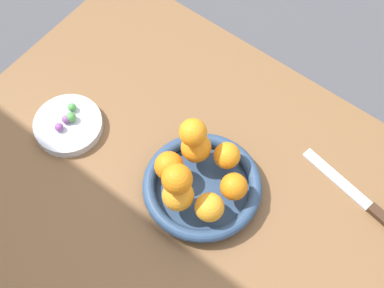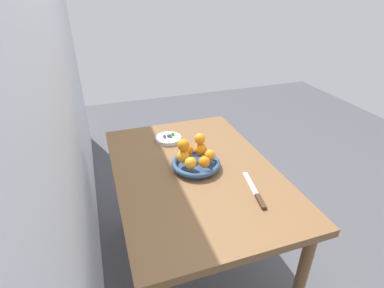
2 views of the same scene
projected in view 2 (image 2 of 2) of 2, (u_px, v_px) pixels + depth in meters
The scene contains 18 objects.
ground_plane at pixel (194, 271), 1.81m from camera, with size 6.00×6.00×0.00m, color #4C4C51.
wall_back at pixel (48, 77), 1.05m from camera, with size 4.00×0.05×2.50m, color silver.
dining_table at pixel (195, 184), 1.50m from camera, with size 1.10×0.76×0.74m.
fruit_bowl at pixel (196, 164), 1.45m from camera, with size 0.24×0.24×0.04m.
candy_dish at pixel (168, 139), 1.71m from camera, with size 0.15×0.15×0.02m, color silver.
orange_0 at pixel (210, 155), 1.44m from camera, with size 0.05×0.05×0.05m, color orange.
orange_1 at pixel (201, 149), 1.48m from camera, with size 0.06×0.06×0.06m, color orange.
orange_2 at pixel (187, 150), 1.48m from camera, with size 0.06×0.06×0.06m, color orange.
orange_3 at pixel (183, 156), 1.42m from camera, with size 0.06×0.06×0.06m, color orange.
orange_4 at pixel (191, 163), 1.38m from camera, with size 0.06×0.06×0.06m, color orange.
orange_5 at pixel (204, 162), 1.39m from camera, with size 0.05×0.05×0.05m, color orange.
orange_6 at pixel (200, 139), 1.46m from camera, with size 0.05×0.05×0.05m, color orange.
orange_7 at pixel (183, 145), 1.40m from camera, with size 0.06×0.06×0.06m, color orange.
candy_ball_0 at pixel (173, 134), 1.72m from camera, with size 0.02×0.02×0.02m, color #4C9947.
candy_ball_1 at pixel (168, 135), 1.70m from camera, with size 0.02×0.02×0.02m, color #8C4C99.
candy_ball_2 at pixel (164, 136), 1.69m from camera, with size 0.02×0.02×0.02m, color #8C4C99.
candy_ball_3 at pixel (170, 135), 1.70m from camera, with size 0.02×0.02×0.02m, color #4C9947.
knife at pixel (256, 193), 1.29m from camera, with size 0.26×0.07×0.01m.
Camera 2 is at (-1.14, 0.40, 1.55)m, focal length 28.00 mm.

